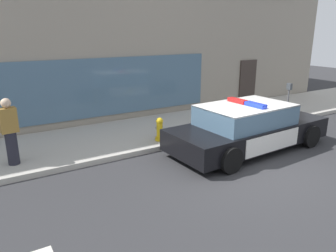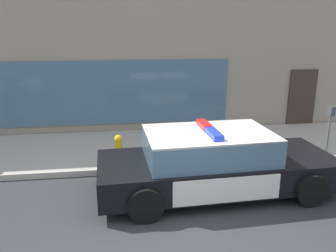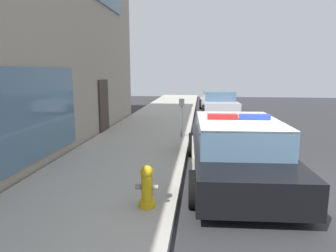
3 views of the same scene
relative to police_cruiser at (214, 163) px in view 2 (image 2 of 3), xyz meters
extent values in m
plane|color=#303033|center=(-0.99, -0.97, -0.68)|extent=(48.00, 48.00, 0.00)
cube|color=#B2ADA3|center=(-0.99, 2.86, -0.61)|extent=(48.00, 3.33, 0.15)
cube|color=gray|center=(-2.57, 8.94, 3.11)|extent=(23.40, 8.72, 7.58)
cube|color=slate|center=(-5.38, 4.54, 0.77)|extent=(14.04, 0.08, 2.10)
cube|color=#382D28|center=(4.45, 4.54, 0.37)|extent=(1.00, 0.08, 2.10)
cube|color=black|center=(0.06, 0.00, -0.18)|extent=(5.16, 2.13, 0.60)
cube|color=silver|center=(1.68, 0.07, -0.02)|extent=(1.81, 1.95, 0.05)
cube|color=silver|center=(-1.72, -0.07, -0.02)|extent=(1.50, 1.94, 0.05)
cube|color=silver|center=(-0.08, 0.97, -0.18)|extent=(2.13, 0.12, 0.51)
cube|color=silver|center=(0.00, -0.97, -0.18)|extent=(2.13, 0.12, 0.51)
cube|color=yellow|center=(-0.08, 0.98, -0.18)|extent=(0.22, 0.02, 0.26)
cube|color=slate|center=(-0.14, -0.01, 0.39)|extent=(2.71, 1.84, 0.60)
cube|color=silver|center=(-0.14, -0.01, 0.68)|extent=(2.71, 1.84, 0.04)
cube|color=red|center=(-0.16, 0.34, 0.76)|extent=(0.23, 0.66, 0.11)
cube|color=blue|center=(-0.13, -0.35, 0.76)|extent=(0.23, 0.66, 0.11)
cylinder|color=black|center=(1.69, 1.03, -0.34)|extent=(0.69, 0.25, 0.68)
cylinder|color=black|center=(1.78, -0.88, -0.34)|extent=(0.69, 0.25, 0.68)
cylinder|color=black|center=(-1.66, 0.89, -0.34)|extent=(0.69, 0.25, 0.68)
cylinder|color=black|center=(-1.57, -1.03, -0.34)|extent=(0.69, 0.25, 0.68)
cylinder|color=gold|center=(-2.05, 1.68, -0.48)|extent=(0.28, 0.28, 0.10)
cylinder|color=gold|center=(-2.05, 1.68, -0.21)|extent=(0.19, 0.19, 0.45)
sphere|color=gold|center=(-2.05, 1.68, 0.09)|extent=(0.22, 0.22, 0.22)
cylinder|color=gray|center=(-2.05, 1.68, 0.16)|extent=(0.06, 0.06, 0.05)
cylinder|color=gray|center=(-2.05, 1.53, -0.18)|extent=(0.09, 0.10, 0.09)
cylinder|color=gray|center=(-2.05, 1.82, -0.18)|extent=(0.09, 0.10, 0.09)
cylinder|color=gray|center=(-1.90, 1.68, -0.22)|extent=(0.10, 0.12, 0.12)
cylinder|color=slate|center=(3.59, 1.48, 0.02)|extent=(0.06, 0.06, 1.10)
cube|color=#474C51|center=(3.59, 1.48, 0.69)|extent=(0.12, 0.18, 0.24)
camera|label=1|loc=(-6.76, -6.53, 2.75)|focal=34.40mm
camera|label=2|loc=(-1.95, -6.70, 2.78)|focal=36.64mm
camera|label=3|loc=(-6.79, 0.80, 1.72)|focal=32.34mm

